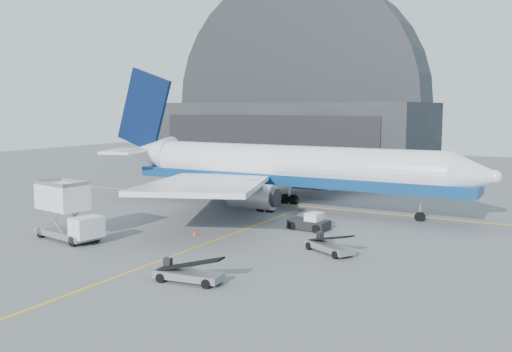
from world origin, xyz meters
The scene contains 9 objects.
ground centered at (0.00, 0.00, 0.00)m, with size 200.00×200.00×0.00m, color #565659.
taxi_lines centered at (0.00, 12.67, 0.01)m, with size 80.00×42.12×0.02m.
hangar centered at (-22.00, 64.95, 9.54)m, with size 50.00×28.30×28.00m.
airliner centered at (-2.61, 17.78, 4.54)m, with size 46.26×44.86×16.24m.
catering_truck centered at (-11.14, -4.70, 2.37)m, with size 7.14×3.69×4.68m.
pushback_tug centered at (5.26, 8.92, 0.63)m, with size 3.73×2.36×1.66m.
belt_loader_a centered at (4.79, -9.41, 0.56)m, with size 4.88×2.15×1.83m.
belt_loader_b centered at (9.90, 1.97, 0.56)m, with size 4.62×3.46×1.80m.
traffic_cone centered at (-2.61, 1.80, 0.22)m, with size 0.33×0.33×0.47m.
Camera 1 is at (25.93, -38.31, 11.20)m, focal length 40.00 mm.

